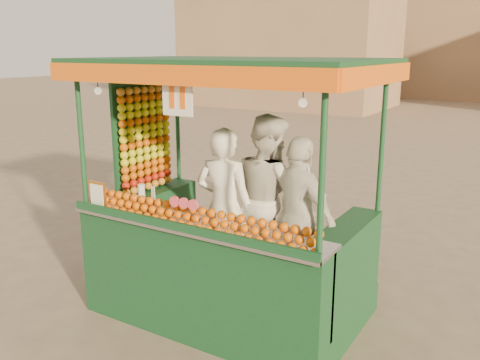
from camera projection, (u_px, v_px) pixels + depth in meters
The scene contains 7 objects.
ground at pixel (222, 309), 5.74m from camera, with size 90.00×90.00×0.00m, color brown.
building_left at pixel (290, 46), 26.08m from camera, with size 10.00×6.00×6.00m, color #9F7B5A.
building_center at pixel (468, 38), 30.69m from camera, with size 14.00×7.00×7.00m, color #9F7B5A.
juice_cart at pixel (219, 237), 5.44m from camera, with size 3.02×1.96×2.74m.
vendor_left at pixel (224, 207), 5.48m from camera, with size 0.70×0.52×1.73m.
vendor_middle at pixel (269, 198), 5.60m from camera, with size 1.14×1.09×1.85m.
vendor_right at pixel (299, 216), 5.29m from camera, with size 1.06×0.73×1.67m.
Camera 1 is at (2.88, -4.34, 2.83)m, focal length 38.29 mm.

